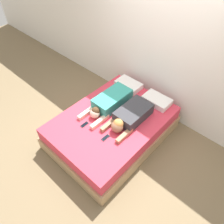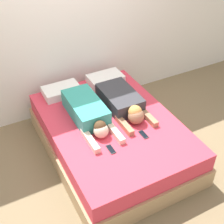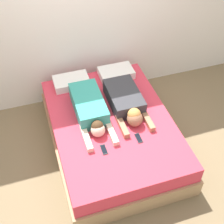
# 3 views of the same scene
# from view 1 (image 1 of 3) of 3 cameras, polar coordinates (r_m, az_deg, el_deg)

# --- Properties ---
(ground_plane) EXTENTS (12.00, 12.00, 0.00)m
(ground_plane) POSITION_cam_1_polar(r_m,az_deg,el_deg) (4.13, 0.00, -6.37)
(ground_plane) COLOR #7F6B4C
(wall_back) EXTENTS (12.00, 0.06, 2.60)m
(wall_back) POSITION_cam_1_polar(r_m,az_deg,el_deg) (4.03, 12.18, 15.65)
(wall_back) COLOR white
(wall_back) RESTS_ON ground_plane
(bed) EXTENTS (1.55, 2.12, 0.50)m
(bed) POSITION_cam_1_polar(r_m,az_deg,el_deg) (3.93, 0.00, -4.15)
(bed) COLOR tan
(bed) RESTS_ON ground_plane
(pillow_head_left) EXTENTS (0.49, 0.31, 0.11)m
(pillow_head_left) POSITION_cam_1_polar(r_m,az_deg,el_deg) (4.34, 4.34, 7.12)
(pillow_head_left) COLOR white
(pillow_head_left) RESTS_ON bed
(pillow_head_right) EXTENTS (0.49, 0.31, 0.11)m
(pillow_head_right) POSITION_cam_1_polar(r_m,az_deg,el_deg) (4.07, 11.62, 3.03)
(pillow_head_right) COLOR white
(pillow_head_right) RESTS_ON bed
(person_left) EXTENTS (0.38, 1.03, 0.22)m
(person_left) POSITION_cam_1_polar(r_m,az_deg,el_deg) (3.87, -0.73, 2.63)
(person_left) COLOR teal
(person_left) RESTS_ON bed
(person_right) EXTENTS (0.41, 0.93, 0.23)m
(person_right) POSITION_cam_1_polar(r_m,az_deg,el_deg) (3.65, 4.63, -1.07)
(person_right) COLOR #333338
(person_right) RESTS_ON bed
(cell_phone_left) EXTENTS (0.06, 0.15, 0.01)m
(cell_phone_left) POSITION_cam_1_polar(r_m,az_deg,el_deg) (3.67, -7.18, -3.26)
(cell_phone_left) COLOR #2D2D33
(cell_phone_left) RESTS_ON bed
(cell_phone_right) EXTENTS (0.06, 0.15, 0.01)m
(cell_phone_right) POSITION_cam_1_polar(r_m,az_deg,el_deg) (3.46, -1.71, -6.72)
(cell_phone_right) COLOR #2D2D33
(cell_phone_right) RESTS_ON bed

